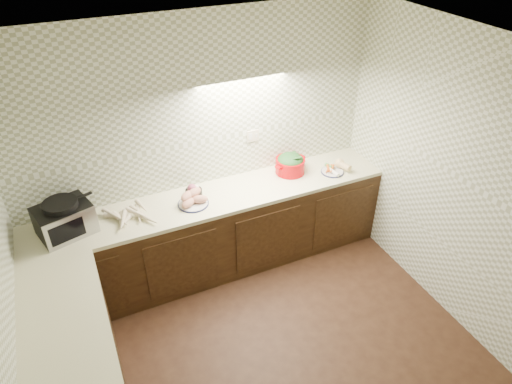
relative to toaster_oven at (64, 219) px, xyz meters
name	(u,v)px	position (x,y,z in m)	size (l,w,h in m)	color
room	(289,225)	(1.36, -1.52, 0.58)	(3.60, 3.60, 2.60)	black
counter	(175,310)	(0.68, -0.84, -0.60)	(3.60, 3.60, 0.90)	black
toaster_oven	(64,219)	(0.00, 0.00, 0.00)	(0.53, 0.46, 0.32)	black
parsnip_pile	(128,215)	(0.53, -0.02, -0.12)	(0.40, 0.46, 0.08)	#F8ECC5
sweet_potato_plate	(192,199)	(1.13, -0.04, -0.10)	(0.30, 0.30, 0.13)	#13173B
onion_bowl	(193,191)	(1.19, 0.10, -0.10)	(0.16, 0.16, 0.13)	black
dutch_oven	(290,164)	(2.26, 0.08, -0.04)	(0.39, 0.39, 0.22)	#B80006
veg_plate	(335,167)	(2.71, -0.09, -0.11)	(0.30, 0.28, 0.11)	#13173B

